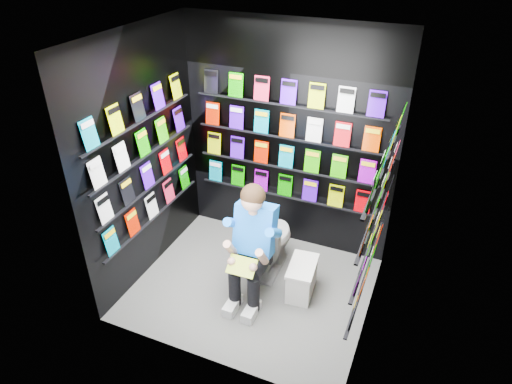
% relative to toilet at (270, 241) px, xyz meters
% --- Properties ---
extents(floor, '(2.40, 2.40, 0.00)m').
position_rel_toilet_xyz_m(floor, '(-0.05, -0.39, -0.37)').
color(floor, '#575754').
rests_on(floor, ground).
extents(ceiling, '(2.40, 2.40, 0.00)m').
position_rel_toilet_xyz_m(ceiling, '(-0.05, -0.39, 2.23)').
color(ceiling, white).
rests_on(ceiling, floor).
extents(wall_back, '(2.40, 0.04, 2.60)m').
position_rel_toilet_xyz_m(wall_back, '(-0.05, 0.61, 0.93)').
color(wall_back, black).
rests_on(wall_back, floor).
extents(wall_front, '(2.40, 0.04, 2.60)m').
position_rel_toilet_xyz_m(wall_front, '(-0.05, -1.39, 0.93)').
color(wall_front, black).
rests_on(wall_front, floor).
extents(wall_left, '(0.04, 2.00, 2.60)m').
position_rel_toilet_xyz_m(wall_left, '(-1.25, -0.39, 0.93)').
color(wall_left, black).
rests_on(wall_left, floor).
extents(wall_right, '(0.04, 2.00, 2.60)m').
position_rel_toilet_xyz_m(wall_right, '(1.15, -0.39, 0.93)').
color(wall_right, black).
rests_on(wall_right, floor).
extents(comics_back, '(2.10, 0.06, 1.37)m').
position_rel_toilet_xyz_m(comics_back, '(-0.05, 0.58, 0.94)').
color(comics_back, '#C01800').
rests_on(comics_back, wall_back).
extents(comics_left, '(0.06, 1.70, 1.37)m').
position_rel_toilet_xyz_m(comics_left, '(-1.22, -0.39, 0.94)').
color(comics_left, '#C01800').
rests_on(comics_left, wall_left).
extents(comics_right, '(0.06, 1.70, 1.37)m').
position_rel_toilet_xyz_m(comics_right, '(1.12, -0.39, 0.94)').
color(comics_right, '#C01800').
rests_on(comics_right, wall_right).
extents(toilet, '(0.44, 0.76, 0.73)m').
position_rel_toilet_xyz_m(toilet, '(0.00, 0.00, 0.00)').
color(toilet, silver).
rests_on(toilet, floor).
extents(longbox, '(0.28, 0.46, 0.33)m').
position_rel_toilet_xyz_m(longbox, '(0.46, -0.24, -0.20)').
color(longbox, silver).
rests_on(longbox, floor).
extents(longbox_lid, '(0.31, 0.49, 0.03)m').
position_rel_toilet_xyz_m(longbox_lid, '(0.46, -0.24, -0.02)').
color(longbox_lid, silver).
rests_on(longbox_lid, longbox).
extents(reader, '(0.56, 0.80, 1.43)m').
position_rel_toilet_xyz_m(reader, '(0.00, -0.38, 0.41)').
color(reader, blue).
rests_on(reader, toilet).
extents(held_comic, '(0.28, 0.17, 0.12)m').
position_rel_toilet_xyz_m(held_comic, '(0.00, -0.73, 0.21)').
color(held_comic, '#27971E').
rests_on(held_comic, reader).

